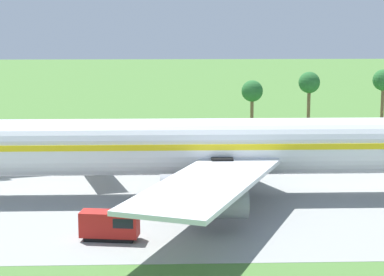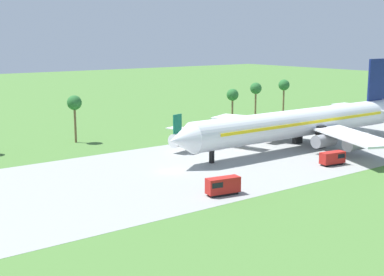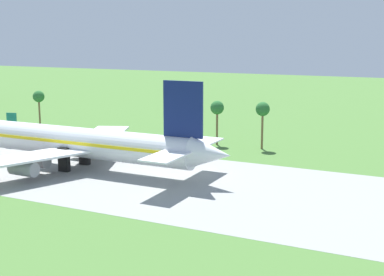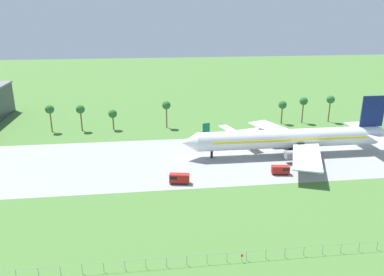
# 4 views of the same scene
# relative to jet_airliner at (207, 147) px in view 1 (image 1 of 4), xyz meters

# --- Properties ---
(jet_airliner) EXTENTS (76.89, 54.05, 20.05)m
(jet_airliner) POSITION_rel_jet_airliner_xyz_m (0.00, 0.00, 0.00)
(jet_airliner) COLOR white
(jet_airliner) RESTS_ON ground_plane
(regional_aircraft) EXTENTS (29.94, 27.19, 8.78)m
(regional_aircraft) POSITION_rel_jet_airliner_xyz_m (-15.48, 15.74, -2.91)
(regional_aircraft) COLOR white
(regional_aircraft) RESTS_ON ground_plane
(fuel_truck) EXTENTS (5.60, 2.76, 2.72)m
(fuel_truck) POSITION_rel_jet_airliner_xyz_m (-9.81, -16.11, -4.35)
(fuel_truck) COLOR black
(fuel_truck) RESTS_ON ground_plane
(palm_tree_row) EXTENTS (124.62, 3.60, 12.12)m
(palm_tree_row) POSITION_rel_jet_airliner_xyz_m (-30.01, 37.21, 3.15)
(palm_tree_row) COLOR brown
(palm_tree_row) RESTS_ON ground_plane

